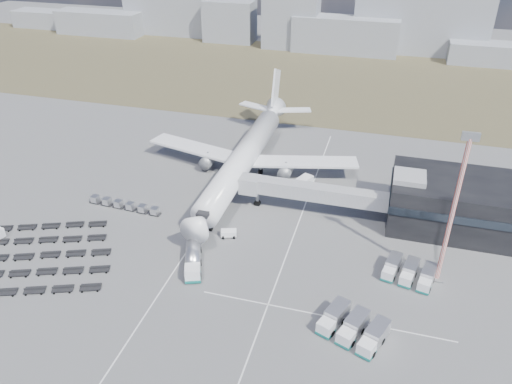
# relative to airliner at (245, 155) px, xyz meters

# --- Properties ---
(ground) EXTENTS (420.00, 420.00, 0.00)m
(ground) POSITION_rel_airliner_xyz_m (0.00, -32.38, -5.29)
(ground) COLOR #565659
(ground) RESTS_ON ground
(grass_strip) EXTENTS (420.00, 90.00, 0.01)m
(grass_strip) POSITION_rel_airliner_xyz_m (0.00, 77.62, -5.29)
(grass_strip) COLOR #4D462E
(grass_strip) RESTS_ON ground
(lane_markings) EXTENTS (47.12, 110.00, 0.01)m
(lane_markings) POSITION_rel_airliner_xyz_m (9.77, -29.38, -5.29)
(lane_markings) COLOR silver
(lane_markings) RESTS_ON ground
(terminal) EXTENTS (30.40, 16.40, 11.00)m
(terminal) POSITION_rel_airliner_xyz_m (47.77, -8.41, -0.04)
(terminal) COLOR black
(terminal) RESTS_ON ground
(jet_bridge) EXTENTS (30.30, 3.80, 7.05)m
(jet_bridge) POSITION_rel_airliner_xyz_m (15.90, -11.95, -0.24)
(jet_bridge) COLOR #939399
(jet_bridge) RESTS_ON ground
(airliner) EXTENTS (51.59, 64.53, 17.62)m
(airliner) POSITION_rel_airliner_xyz_m (0.00, 0.00, 0.00)
(airliner) COLOR white
(airliner) RESTS_ON ground
(skyline) EXTENTS (292.87, 24.39, 25.10)m
(skyline) POSITION_rel_airliner_xyz_m (-0.50, 119.18, 3.60)
(skyline) COLOR gray
(skyline) RESTS_ON ground
(fuel_tanker) EXTENTS (6.32, 10.90, 3.44)m
(fuel_tanker) POSITION_rel_airliner_xyz_m (0.70, -34.30, -3.57)
(fuel_tanker) COLOR white
(fuel_tanker) RESTS_ON ground
(pushback_tug) EXTENTS (3.36, 2.51, 1.38)m
(pushback_tug) POSITION_rel_airliner_xyz_m (4.00, -24.38, -4.60)
(pushback_tug) COLOR white
(pushback_tug) RESTS_ON ground
(catering_truck) EXTENTS (4.64, 6.53, 2.77)m
(catering_truck) POSITION_rel_airliner_xyz_m (14.10, -3.48, -3.87)
(catering_truck) COLOR white
(catering_truck) RESTS_ON ground
(service_trucks_near) EXTENTS (10.84, 9.58, 2.74)m
(service_trucks_near) POSITION_rel_airliner_xyz_m (29.77, -43.05, -3.81)
(service_trucks_near) COLOR white
(service_trucks_near) RESTS_ON ground
(service_trucks_far) EXTENTS (9.29, 7.81, 2.47)m
(service_trucks_far) POSITION_rel_airliner_xyz_m (37.58, -27.53, -3.95)
(service_trucks_far) COLOR white
(service_trucks_far) RESTS_ON ground
(uld_row) EXTENTS (16.76, 2.42, 1.52)m
(uld_row) POSITION_rel_airliner_xyz_m (-20.22, -20.89, -4.38)
(uld_row) COLOR black
(uld_row) RESTS_ON ground
(baggage_dollies) EXTENTS (30.87, 28.43, 0.82)m
(baggage_dollies) POSITION_rel_airliner_xyz_m (-27.39, -40.38, -4.88)
(baggage_dollies) COLOR black
(baggage_dollies) RESTS_ON ground
(floodlight_mast) EXTENTS (2.54, 2.11, 27.34)m
(floodlight_mast) POSITION_rel_airliner_xyz_m (42.32, -26.35, 8.41)
(floodlight_mast) COLOR red
(floodlight_mast) RESTS_ON ground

